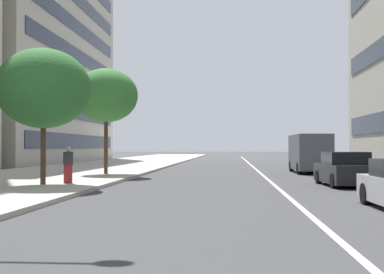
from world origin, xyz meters
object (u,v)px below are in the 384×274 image
object	(u,v)px
street_tree_near_plaza_corner	(106,96)
pedestrian_on_plaza	(68,165)
car_mid_block_traffic	(345,170)
street_tree_mid_sidewalk	(44,89)
delivery_van_ahead	(309,152)

from	to	relation	value
street_tree_near_plaza_corner	pedestrian_on_plaza	bearing A→B (deg)	-177.89
car_mid_block_traffic	street_tree_near_plaza_corner	world-z (taller)	street_tree_near_plaza_corner
car_mid_block_traffic	street_tree_near_plaza_corner	bearing A→B (deg)	58.14
street_tree_mid_sidewalk	street_tree_near_plaza_corner	xyz separation A→B (m)	(8.71, -0.50, 0.57)
street_tree_mid_sidewalk	street_tree_near_plaza_corner	world-z (taller)	street_tree_near_plaza_corner
car_mid_block_traffic	street_tree_mid_sidewalk	world-z (taller)	street_tree_mid_sidewalk
car_mid_block_traffic	street_tree_mid_sidewalk	distance (m)	13.10
car_mid_block_traffic	street_tree_near_plaza_corner	size ratio (longest dim) A/B	0.72
street_tree_mid_sidewalk	pedestrian_on_plaza	size ratio (longest dim) A/B	3.61
street_tree_mid_sidewalk	car_mid_block_traffic	bearing A→B (deg)	-80.68
delivery_van_ahead	street_tree_mid_sidewalk	distance (m)	18.83
delivery_van_ahead	pedestrian_on_plaza	bearing A→B (deg)	137.22
car_mid_block_traffic	delivery_van_ahead	world-z (taller)	delivery_van_ahead
car_mid_block_traffic	street_tree_mid_sidewalk	xyz separation A→B (m)	(-2.05, 12.49, 3.38)
car_mid_block_traffic	pedestrian_on_plaza	xyz separation A→B (m)	(-1.26, 11.70, 0.24)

